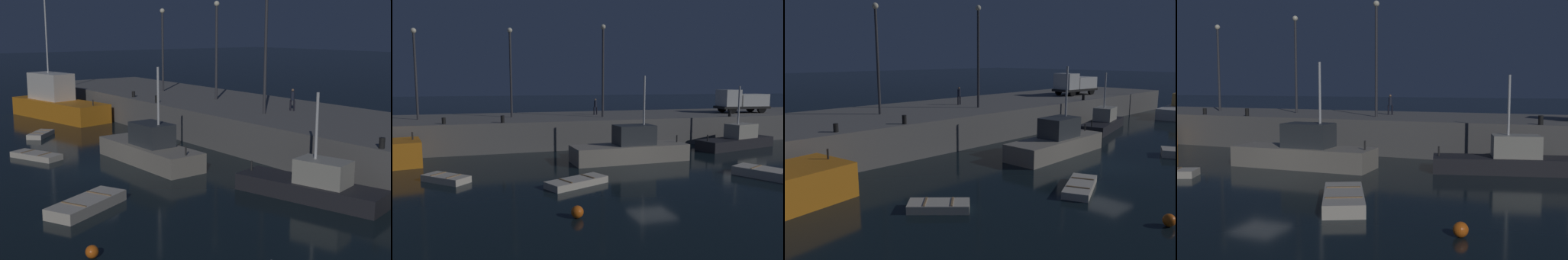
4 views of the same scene
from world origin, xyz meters
TOP-DOWN VIEW (x-y plane):
  - ground_plane at (0.00, 0.00)m, footprint 320.00×320.00m
  - pier_quay at (0.00, 14.56)m, footprint 58.60×10.77m
  - fishing_boat_white at (0.25, 3.91)m, footprint 8.10×2.64m
  - fishing_boat_orange at (10.88, 6.43)m, footprint 7.50×3.74m
  - dinghy_orange_near at (5.95, -2.89)m, footprint 3.11×4.25m
  - rowboat_white_mid at (-11.56, 1.54)m, footprint 2.68×2.63m
  - rowboat_blue_far at (-4.95, -1.22)m, footprint 3.58×2.48m
  - mooring_buoy_near at (-6.20, -5.94)m, footprint 0.50×0.50m
  - lamp_post_west at (-14.49, 14.42)m, footprint 0.44×0.44m
  - lamp_post_east at (-6.75, 14.54)m, footprint 0.44×0.44m
  - lamp_post_central at (1.15, 12.42)m, footprint 0.44×0.44m
  - utility_truck at (16.51, 13.18)m, footprint 5.38×2.64m
  - dockworker at (1.27, 14.99)m, footprint 0.40×0.34m
  - bollard_west at (-12.16, 9.94)m, footprint 0.28×0.28m
  - bollard_central at (12.39, 9.48)m, footprint 0.28×0.28m
  - bollard_east at (-7.92, 9.59)m, footprint 0.28×0.28m

SIDE VIEW (x-z plane):
  - ground_plane at x=0.00m, z-range 0.00..0.00m
  - rowboat_blue_far at x=-4.95m, z-range -0.02..0.38m
  - rowboat_white_mid at x=-11.56m, z-range -0.02..0.38m
  - dinghy_orange_near at x=5.95m, z-range -0.02..0.52m
  - mooring_buoy_near at x=-6.20m, z-range 0.00..0.50m
  - fishing_boat_orange at x=10.88m, z-range -1.88..3.24m
  - fishing_boat_white at x=0.25m, z-range -2.08..3.77m
  - pier_quay at x=0.00m, z-range 0.00..2.34m
  - bollard_west at x=-12.16m, z-range 2.34..2.82m
  - bollard_central at x=12.39m, z-range 2.34..2.87m
  - bollard_east at x=-7.92m, z-range 2.34..2.90m
  - dockworker at x=1.27m, z-range 2.44..3.99m
  - utility_truck at x=16.51m, z-range 2.38..4.76m
  - lamp_post_west at x=-14.49m, z-range 3.00..10.49m
  - lamp_post_east at x=-6.75m, z-range 3.00..10.85m
  - lamp_post_central at x=1.15m, z-range 3.01..11.18m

